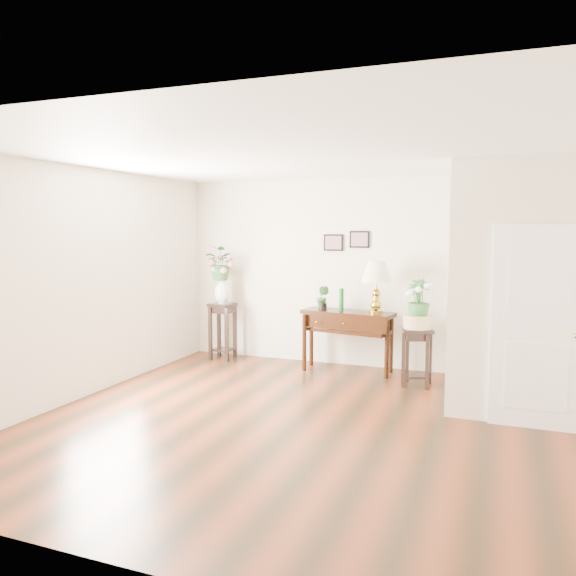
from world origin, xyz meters
The scene contains 20 objects.
floor centered at (0.00, 0.00, 0.00)m, with size 6.00×5.50×0.02m, color maroon.
ceiling centered at (0.00, 0.00, 2.80)m, with size 6.00×5.50×0.02m, color white.
wall_back centered at (0.00, 2.75, 1.40)m, with size 6.00×0.02×2.80m, color white.
wall_front centered at (0.00, -2.75, 1.40)m, with size 6.00×0.02×2.80m, color white.
wall_left centered at (-3.00, 0.00, 1.40)m, with size 0.02×5.50×2.80m, color white.
partition centered at (2.10, 1.77, 1.40)m, with size 1.80×1.95×2.80m, color white.
door centered at (2.10, 0.78, 1.05)m, with size 0.90×0.05×2.10m, color white.
art_print_left centered at (-0.65, 2.73, 1.85)m, with size 0.30×0.02×0.25m, color black.
art_print_right centered at (-0.25, 2.73, 1.90)m, with size 0.30×0.02×0.25m, color black.
wall_ornament centered at (1.16, 1.90, 2.05)m, with size 0.51×0.51×0.07m, color #B77A49.
console_table centered at (-0.31, 2.34, 0.44)m, with size 1.32×0.44×0.88m, color black.
table_lamp centered at (0.10, 2.34, 1.23)m, with size 0.42×0.42×0.74m, color #AA8926.
green_vase centered at (-0.41, 2.34, 1.05)m, with size 0.07×0.07×0.33m, color #0B4816.
potted_plant centered at (-0.69, 2.34, 1.05)m, with size 0.19×0.15×0.34m, color #29642A.
plant_stand_a centered at (-2.36, 2.39, 0.45)m, with size 0.35×0.35×0.89m, color black.
porcelain_vase centered at (-2.36, 2.39, 1.12)m, with size 0.23×0.23×0.41m, color white, non-canonical shape.
lily_arrangement centered at (-2.36, 2.39, 1.56)m, with size 0.49×0.42×0.54m, color #29642A.
plant_stand_b centered at (0.73, 1.95, 0.38)m, with size 0.36×0.36×0.77m, color black.
ceramic_bowl centered at (0.73, 1.95, 0.85)m, with size 0.39×0.39×0.17m, color beige.
narcissus centered at (0.73, 1.95, 1.15)m, with size 0.29×0.29×0.52m, color #29642A.
Camera 1 is at (1.75, -5.39, 2.05)m, focal length 35.00 mm.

